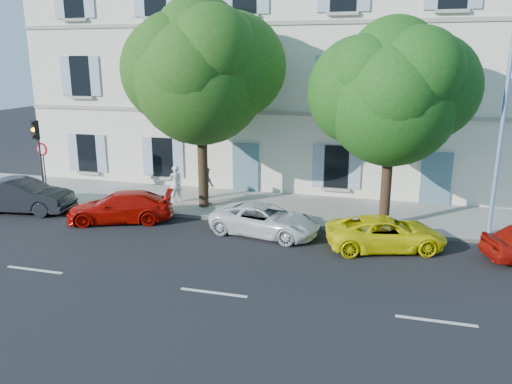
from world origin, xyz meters
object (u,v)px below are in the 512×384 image
(car_dark_sedan, at_px, (21,196))
(pedestrian_b, at_px, (206,185))
(car_yellow_supercar, at_px, (386,233))
(pedestrian_a, at_px, (176,184))
(tree_left, at_px, (200,79))
(road_sign, at_px, (43,158))
(traffic_light, at_px, (37,143))
(car_red_coupe, at_px, (120,207))
(tree_right, at_px, (392,100))
(street_lamp, at_px, (504,118))
(car_white_coupe, at_px, (265,220))

(car_dark_sedan, xyz_separation_m, pedestrian_b, (7.41, 2.98, 0.24))
(car_yellow_supercar, xyz_separation_m, pedestrian_a, (-9.29, 3.03, 0.42))
(car_yellow_supercar, relative_size, tree_left, 0.48)
(road_sign, bearing_deg, traffic_light, -126.35)
(car_red_coupe, distance_m, tree_right, 11.43)
(pedestrian_b, bearing_deg, street_lamp, -148.65)
(car_dark_sedan, xyz_separation_m, road_sign, (-0.05, 1.72, 1.31))
(tree_right, height_order, traffic_light, tree_right)
(car_red_coupe, relative_size, tree_right, 0.56)
(car_dark_sedan, height_order, traffic_light, traffic_light)
(traffic_light, height_order, road_sign, traffic_light)
(car_red_coupe, distance_m, road_sign, 5.35)
(car_dark_sedan, distance_m, car_yellow_supercar, 15.33)
(car_white_coupe, height_order, street_lamp, street_lamp)
(tree_right, height_order, road_sign, tree_right)
(tree_right, bearing_deg, street_lamp, -0.80)
(car_red_coupe, height_order, car_white_coupe, car_red_coupe)
(car_dark_sedan, relative_size, pedestrian_a, 2.62)
(car_red_coupe, relative_size, car_yellow_supercar, 1.03)
(car_yellow_supercar, xyz_separation_m, pedestrian_b, (-7.91, 3.29, 0.40))
(car_white_coupe, distance_m, tree_right, 6.43)
(car_red_coupe, xyz_separation_m, road_sign, (-4.86, 1.74, 1.42))
(car_red_coupe, bearing_deg, pedestrian_a, 136.22)
(car_yellow_supercar, xyz_separation_m, street_lamp, (3.70, 2.06, 3.90))
(car_white_coupe, xyz_separation_m, tree_left, (-3.41, 2.41, 5.08))
(car_white_coupe, relative_size, pedestrian_a, 2.46)
(car_dark_sedan, distance_m, car_white_coupe, 10.90)
(car_red_coupe, relative_size, pedestrian_b, 2.59)
(car_red_coupe, distance_m, pedestrian_b, 3.99)
(car_white_coupe, relative_size, traffic_light, 1.14)
(tree_right, relative_size, street_lamp, 0.99)
(car_red_coupe, xyz_separation_m, car_yellow_supercar, (10.51, -0.28, -0.04))
(street_lamp, bearing_deg, pedestrian_a, 175.74)
(car_yellow_supercar, bearing_deg, road_sign, 65.30)
(car_dark_sedan, bearing_deg, tree_left, -79.96)
(car_yellow_supercar, bearing_deg, car_red_coupe, 71.27)
(car_white_coupe, height_order, car_yellow_supercar, car_white_coupe)
(tree_right, xyz_separation_m, street_lamp, (3.81, -0.05, -0.51))
(tree_right, xyz_separation_m, traffic_light, (-15.36, -0.23, -2.19))
(traffic_light, relative_size, pedestrian_a, 2.17)
(pedestrian_a, xyz_separation_m, pedestrian_b, (1.39, 0.26, -0.02))
(tree_left, bearing_deg, street_lamp, -3.30)
(car_white_coupe, bearing_deg, tree_left, 63.80)
(car_dark_sedan, xyz_separation_m, car_yellow_supercar, (15.32, -0.31, -0.15))
(tree_left, bearing_deg, car_red_coupe, -137.63)
(traffic_light, relative_size, pedestrian_b, 2.22)
(road_sign, height_order, street_lamp, street_lamp)
(road_sign, height_order, pedestrian_b, road_sign)
(street_lamp, distance_m, pedestrian_a, 13.49)
(pedestrian_a, distance_m, pedestrian_b, 1.41)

